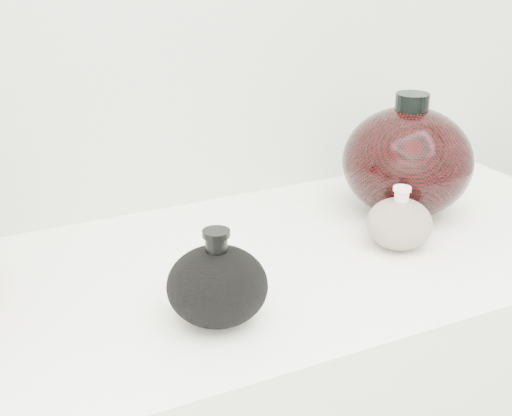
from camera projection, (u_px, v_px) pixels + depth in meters
name	position (u px, v px, depth m)	size (l,w,h in m)	color
black_gourd_vase	(217.00, 285.00, 0.84)	(0.14, 0.14, 0.12)	black
cream_gourd_vase	(399.00, 223.00, 1.04)	(0.11, 0.11, 0.09)	beige
right_round_pot	(407.00, 161.00, 1.14)	(0.24, 0.24, 0.20)	black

